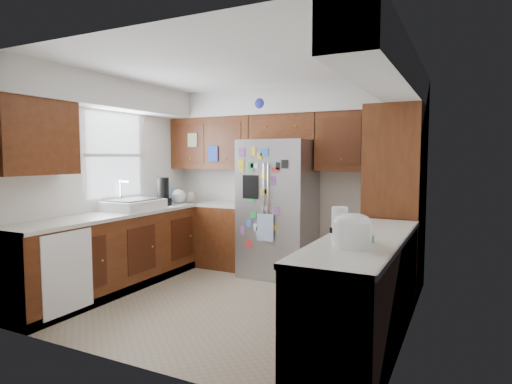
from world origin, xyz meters
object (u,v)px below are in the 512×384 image
fridge (278,208)px  paper_towel (340,225)px  pantry (395,201)px  rice_cooker (352,229)px

fridge → paper_towel: (1.37, -1.98, 0.16)m
pantry → paper_towel: bearing=-93.8°
pantry → fridge: (-1.50, 0.05, -0.17)m
rice_cooker → paper_towel: (-0.13, 0.12, 0.01)m
pantry → rice_cooker: pantry is taller
pantry → fridge: size_ratio=1.19×
rice_cooker → paper_towel: paper_towel is taller
fridge → rice_cooker: size_ratio=6.09×
pantry → rice_cooker: bearing=-90.0°
rice_cooker → paper_towel: 0.18m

